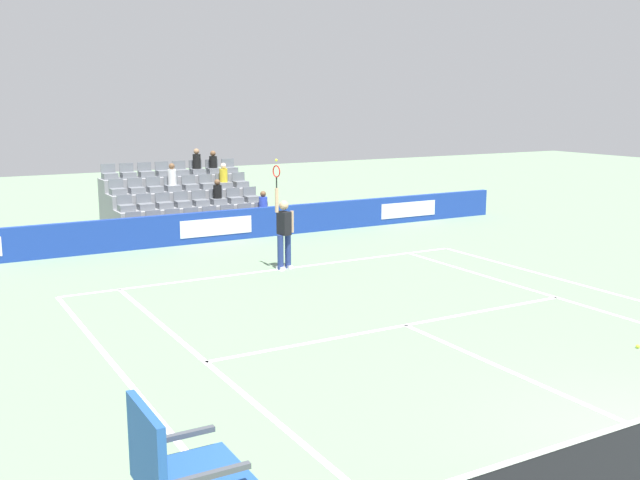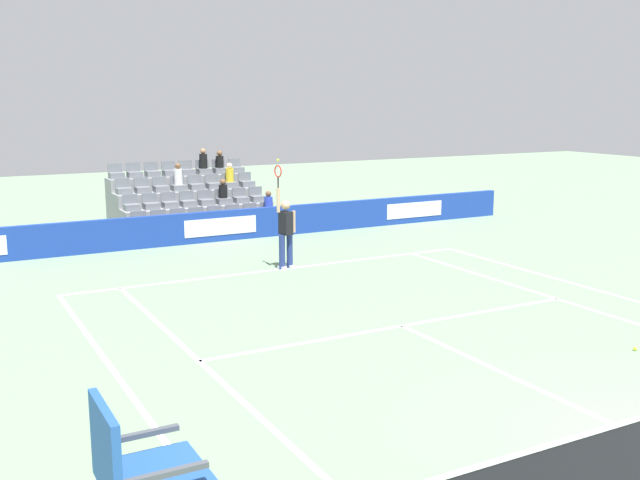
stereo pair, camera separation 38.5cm
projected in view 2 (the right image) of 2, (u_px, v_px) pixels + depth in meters
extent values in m
cube|color=white|center=(281.00, 269.00, 19.02)|extent=(10.97, 0.10, 0.01)
cube|color=white|center=(402.00, 326.00, 14.28)|extent=(8.23, 0.10, 0.01)
cube|color=white|center=(519.00, 380.00, 11.51)|extent=(0.10, 6.40, 0.01)
cube|color=white|center=(208.00, 370.00, 11.96)|extent=(0.10, 11.89, 0.01)
cube|color=white|center=(573.00, 304.00, 15.80)|extent=(0.10, 11.89, 0.01)
cube|color=white|center=(124.00, 385.00, 11.32)|extent=(0.10, 11.89, 0.01)
cube|color=white|center=(617.00, 296.00, 16.44)|extent=(0.10, 11.89, 0.01)
cube|color=white|center=(282.00, 270.00, 18.93)|extent=(0.10, 0.20, 0.01)
cube|color=#193899|center=(220.00, 226.00, 22.72)|extent=(21.80, 0.20, 0.94)
cube|color=white|center=(415.00, 210.00, 26.02)|extent=(2.33, 0.01, 0.53)
cube|color=white|center=(221.00, 226.00, 22.63)|extent=(2.33, 0.01, 0.53)
cylinder|color=navy|center=(290.00, 251.00, 19.08)|extent=(0.16, 0.16, 0.90)
cylinder|color=navy|center=(282.00, 252.00, 18.94)|extent=(0.16, 0.16, 0.90)
cube|color=white|center=(290.00, 266.00, 19.16)|extent=(0.16, 0.28, 0.08)
cube|color=white|center=(282.00, 268.00, 19.02)|extent=(0.16, 0.28, 0.08)
cube|color=black|center=(286.00, 223.00, 18.87)|extent=(0.27, 0.39, 0.60)
sphere|color=#D3A884|center=(285.00, 205.00, 18.78)|extent=(0.24, 0.24, 0.24)
cylinder|color=#D3A884|center=(278.00, 200.00, 18.62)|extent=(0.09, 0.09, 0.62)
cylinder|color=#D3A884|center=(294.00, 222.00, 18.96)|extent=(0.09, 0.09, 0.56)
cylinder|color=black|center=(278.00, 182.00, 18.54)|extent=(0.04, 0.04, 0.28)
torus|color=red|center=(278.00, 171.00, 18.48)|extent=(0.08, 0.31, 0.31)
sphere|color=#D1E533|center=(278.00, 160.00, 18.43)|extent=(0.07, 0.07, 0.07)
cube|color=#23519E|center=(155.00, 477.00, 5.11)|extent=(0.70, 0.70, 0.08)
cube|color=#23519E|center=(105.00, 445.00, 4.90)|extent=(0.06, 0.70, 0.55)
cube|color=#474C54|center=(141.00, 435.00, 5.35)|extent=(0.56, 0.05, 0.04)
cube|color=#474C54|center=(167.00, 473.00, 4.80)|extent=(0.56, 0.05, 0.04)
cube|color=gray|center=(208.00, 229.00, 23.70)|extent=(4.96, 0.95, 0.42)
cube|color=slate|center=(269.00, 214.00, 24.65)|extent=(0.48, 0.44, 0.20)
cube|color=slate|center=(267.00, 206.00, 24.78)|extent=(0.48, 0.04, 0.30)
cube|color=slate|center=(252.00, 216.00, 24.36)|extent=(0.48, 0.44, 0.20)
cube|color=slate|center=(250.00, 208.00, 24.49)|extent=(0.48, 0.04, 0.30)
cube|color=slate|center=(235.00, 217.00, 24.07)|extent=(0.48, 0.44, 0.20)
cube|color=slate|center=(232.00, 209.00, 24.20)|extent=(0.48, 0.04, 0.30)
cube|color=slate|center=(217.00, 219.00, 23.79)|extent=(0.48, 0.44, 0.20)
cube|color=slate|center=(214.00, 210.00, 23.91)|extent=(0.48, 0.04, 0.30)
cube|color=slate|center=(198.00, 220.00, 23.50)|extent=(0.48, 0.44, 0.20)
cube|color=slate|center=(196.00, 212.00, 23.62)|extent=(0.48, 0.04, 0.30)
cube|color=slate|center=(180.00, 222.00, 23.21)|extent=(0.48, 0.44, 0.20)
cube|color=slate|center=(177.00, 213.00, 23.33)|extent=(0.48, 0.04, 0.30)
cube|color=slate|center=(160.00, 223.00, 22.92)|extent=(0.48, 0.44, 0.20)
cube|color=slate|center=(158.00, 214.00, 23.04)|extent=(0.48, 0.04, 0.30)
cube|color=slate|center=(141.00, 225.00, 22.63)|extent=(0.48, 0.44, 0.20)
cube|color=slate|center=(138.00, 216.00, 22.75)|extent=(0.48, 0.04, 0.30)
cube|color=gray|center=(198.00, 218.00, 24.48)|extent=(4.96, 0.95, 0.84)
cube|color=slate|center=(258.00, 199.00, 25.39)|extent=(0.48, 0.44, 0.20)
cube|color=slate|center=(255.00, 191.00, 25.52)|extent=(0.48, 0.04, 0.30)
cube|color=slate|center=(241.00, 200.00, 25.11)|extent=(0.48, 0.44, 0.20)
cube|color=slate|center=(239.00, 192.00, 25.23)|extent=(0.48, 0.04, 0.30)
cube|color=slate|center=(224.00, 201.00, 24.82)|extent=(0.48, 0.44, 0.20)
cube|color=slate|center=(222.00, 193.00, 24.94)|extent=(0.48, 0.04, 0.30)
cube|color=slate|center=(206.00, 202.00, 24.53)|extent=(0.48, 0.44, 0.20)
cube|color=slate|center=(204.00, 194.00, 24.65)|extent=(0.48, 0.04, 0.30)
cube|color=slate|center=(188.00, 203.00, 24.24)|extent=(0.48, 0.44, 0.20)
cube|color=slate|center=(186.00, 195.00, 24.36)|extent=(0.48, 0.04, 0.30)
cube|color=slate|center=(170.00, 205.00, 23.95)|extent=(0.48, 0.44, 0.20)
cube|color=slate|center=(168.00, 196.00, 24.07)|extent=(0.48, 0.04, 0.30)
cube|color=slate|center=(151.00, 206.00, 23.66)|extent=(0.48, 0.44, 0.20)
cube|color=slate|center=(149.00, 198.00, 23.79)|extent=(0.48, 0.04, 0.30)
cube|color=slate|center=(132.00, 207.00, 23.37)|extent=(0.48, 0.44, 0.20)
cube|color=slate|center=(130.00, 199.00, 23.50)|extent=(0.48, 0.04, 0.30)
cube|color=gray|center=(189.00, 208.00, 25.26)|extent=(4.96, 0.95, 1.26)
cube|color=slate|center=(247.00, 184.00, 26.14)|extent=(0.48, 0.44, 0.20)
cube|color=slate|center=(244.00, 176.00, 26.26)|extent=(0.48, 0.04, 0.30)
cube|color=slate|center=(230.00, 185.00, 25.85)|extent=(0.48, 0.44, 0.20)
cube|color=slate|center=(228.00, 177.00, 25.97)|extent=(0.48, 0.04, 0.30)
cube|color=slate|center=(214.00, 186.00, 25.56)|extent=(0.48, 0.44, 0.20)
cube|color=slate|center=(211.00, 178.00, 25.68)|extent=(0.48, 0.04, 0.30)
cube|color=slate|center=(197.00, 187.00, 25.27)|extent=(0.48, 0.44, 0.20)
cube|color=slate|center=(194.00, 179.00, 25.39)|extent=(0.48, 0.04, 0.30)
cube|color=slate|center=(179.00, 188.00, 24.98)|extent=(0.48, 0.44, 0.20)
cube|color=slate|center=(177.00, 180.00, 25.11)|extent=(0.48, 0.04, 0.30)
cube|color=slate|center=(161.00, 189.00, 24.69)|extent=(0.48, 0.44, 0.20)
cube|color=slate|center=(159.00, 181.00, 24.82)|extent=(0.48, 0.04, 0.30)
cube|color=slate|center=(143.00, 190.00, 24.40)|extent=(0.48, 0.44, 0.20)
cube|color=slate|center=(141.00, 182.00, 24.53)|extent=(0.48, 0.04, 0.30)
cube|color=slate|center=(124.00, 191.00, 24.11)|extent=(0.48, 0.44, 0.20)
cube|color=slate|center=(122.00, 183.00, 24.24)|extent=(0.48, 0.04, 0.30)
cube|color=gray|center=(180.00, 199.00, 26.04)|extent=(4.96, 0.95, 1.68)
cube|color=slate|center=(236.00, 170.00, 26.88)|extent=(0.48, 0.44, 0.20)
cube|color=slate|center=(234.00, 163.00, 27.00)|extent=(0.48, 0.04, 0.30)
cube|color=slate|center=(220.00, 171.00, 26.59)|extent=(0.48, 0.44, 0.20)
cube|color=slate|center=(218.00, 163.00, 26.71)|extent=(0.48, 0.04, 0.30)
cube|color=slate|center=(204.00, 171.00, 26.30)|extent=(0.48, 0.44, 0.20)
cube|color=slate|center=(202.00, 164.00, 26.43)|extent=(0.48, 0.04, 0.30)
cube|color=slate|center=(187.00, 172.00, 26.01)|extent=(0.48, 0.44, 0.20)
cube|color=slate|center=(185.00, 165.00, 26.14)|extent=(0.48, 0.04, 0.30)
cube|color=slate|center=(170.00, 173.00, 25.72)|extent=(0.48, 0.44, 0.20)
cube|color=slate|center=(168.00, 165.00, 25.85)|extent=(0.48, 0.04, 0.30)
cube|color=slate|center=(153.00, 174.00, 25.43)|extent=(0.48, 0.44, 0.20)
cube|color=slate|center=(151.00, 166.00, 25.56)|extent=(0.48, 0.04, 0.30)
cube|color=slate|center=(135.00, 175.00, 25.14)|extent=(0.48, 0.44, 0.20)
cube|color=slate|center=(133.00, 167.00, 25.27)|extent=(0.48, 0.04, 0.30)
cube|color=slate|center=(117.00, 176.00, 24.85)|extent=(0.48, 0.44, 0.20)
cube|color=slate|center=(115.00, 168.00, 24.98)|extent=(0.48, 0.04, 0.30)
cylinder|color=yellow|center=(230.00, 175.00, 25.83)|extent=(0.28, 0.28, 0.47)
sphere|color=beige|center=(229.00, 166.00, 25.76)|extent=(0.20, 0.20, 0.20)
cylinder|color=white|center=(178.00, 177.00, 24.95)|extent=(0.28, 0.28, 0.54)
sphere|color=brown|center=(178.00, 166.00, 24.88)|extent=(0.20, 0.20, 0.20)
cylinder|color=black|center=(223.00, 191.00, 24.80)|extent=(0.28, 0.28, 0.44)
sphere|color=brown|center=(223.00, 182.00, 24.74)|extent=(0.20, 0.20, 0.20)
cylinder|color=blue|center=(269.00, 204.00, 24.63)|extent=(0.28, 0.28, 0.49)
sphere|color=brown|center=(268.00, 194.00, 24.57)|extent=(0.20, 0.20, 0.20)
cylinder|color=black|center=(220.00, 162.00, 26.57)|extent=(0.28, 0.28, 0.42)
sphere|color=brown|center=(219.00, 153.00, 26.52)|extent=(0.20, 0.20, 0.20)
cylinder|color=black|center=(203.00, 161.00, 26.28)|extent=(0.28, 0.28, 0.52)
sphere|color=#9E7251|center=(203.00, 151.00, 26.21)|extent=(0.20, 0.20, 0.20)
sphere|color=#D1E533|center=(635.00, 349.00, 12.87)|extent=(0.07, 0.07, 0.07)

